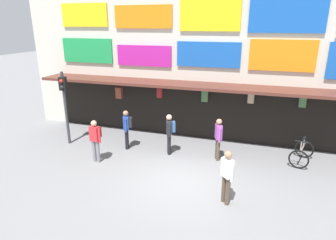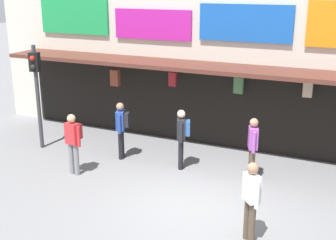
{
  "view_description": "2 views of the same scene",
  "coord_description": "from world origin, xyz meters",
  "px_view_note": "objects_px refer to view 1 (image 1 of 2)",
  "views": [
    {
      "loc": [
        2.21,
        -8.5,
        5.09
      ],
      "look_at": [
        -1.23,
        2.19,
        1.33
      ],
      "focal_mm": 30.88,
      "sensor_mm": 36.0,
      "label": 1
    },
    {
      "loc": [
        3.27,
        -8.57,
        4.93
      ],
      "look_at": [
        -1.61,
        2.17,
        1.24
      ],
      "focal_mm": 46.93,
      "sensor_mm": 36.0,
      "label": 2
    }
  ],
  "objects_px": {
    "pedestrian_in_red": "(127,127)",
    "pedestrian_in_purple": "(227,174)",
    "bicycle_parked": "(302,153)",
    "pedestrian_in_white": "(218,137)",
    "traffic_light_near": "(64,97)",
    "pedestrian_in_yellow": "(95,138)",
    "pedestrian_in_black": "(170,131)"
  },
  "relations": [
    {
      "from": "pedestrian_in_red",
      "to": "pedestrian_in_purple",
      "type": "height_order",
      "value": "same"
    },
    {
      "from": "bicycle_parked",
      "to": "pedestrian_in_white",
      "type": "height_order",
      "value": "pedestrian_in_white"
    },
    {
      "from": "traffic_light_near",
      "to": "pedestrian_in_yellow",
      "type": "bearing_deg",
      "value": -29.46
    },
    {
      "from": "pedestrian_in_purple",
      "to": "pedestrian_in_white",
      "type": "xyz_separation_m",
      "value": [
        -0.67,
        2.83,
        0.0
      ]
    },
    {
      "from": "traffic_light_near",
      "to": "pedestrian_in_white",
      "type": "relative_size",
      "value": 1.9
    },
    {
      "from": "pedestrian_in_black",
      "to": "pedestrian_in_white",
      "type": "xyz_separation_m",
      "value": [
        1.94,
        0.05,
        -0.04
      ]
    },
    {
      "from": "pedestrian_in_red",
      "to": "pedestrian_in_purple",
      "type": "relative_size",
      "value": 1.0
    },
    {
      "from": "pedestrian_in_black",
      "to": "pedestrian_in_white",
      "type": "relative_size",
      "value": 1.0
    },
    {
      "from": "pedestrian_in_yellow",
      "to": "traffic_light_near",
      "type": "bearing_deg",
      "value": 150.54
    },
    {
      "from": "pedestrian_in_black",
      "to": "pedestrian_in_red",
      "type": "bearing_deg",
      "value": -178.83
    },
    {
      "from": "bicycle_parked",
      "to": "pedestrian_in_yellow",
      "type": "bearing_deg",
      "value": -163.03
    },
    {
      "from": "traffic_light_near",
      "to": "pedestrian_in_black",
      "type": "relative_size",
      "value": 1.9
    },
    {
      "from": "traffic_light_near",
      "to": "pedestrian_in_white",
      "type": "bearing_deg",
      "value": 3.39
    },
    {
      "from": "traffic_light_near",
      "to": "pedestrian_in_red",
      "type": "height_order",
      "value": "traffic_light_near"
    },
    {
      "from": "pedestrian_in_black",
      "to": "pedestrian_in_red",
      "type": "height_order",
      "value": "same"
    },
    {
      "from": "pedestrian_in_yellow",
      "to": "bicycle_parked",
      "type": "bearing_deg",
      "value": 16.97
    },
    {
      "from": "pedestrian_in_black",
      "to": "pedestrian_in_yellow",
      "type": "height_order",
      "value": "same"
    },
    {
      "from": "pedestrian_in_red",
      "to": "pedestrian_in_purple",
      "type": "xyz_separation_m",
      "value": [
        4.49,
        -2.74,
        -0.04
      ]
    },
    {
      "from": "traffic_light_near",
      "to": "pedestrian_in_purple",
      "type": "xyz_separation_m",
      "value": [
        7.21,
        -2.44,
        -1.19
      ]
    },
    {
      "from": "pedestrian_in_purple",
      "to": "traffic_light_near",
      "type": "bearing_deg",
      "value": 161.3
    },
    {
      "from": "pedestrian_in_white",
      "to": "bicycle_parked",
      "type": "bearing_deg",
      "value": 12.64
    },
    {
      "from": "bicycle_parked",
      "to": "traffic_light_near",
      "type": "bearing_deg",
      "value": -173.59
    },
    {
      "from": "pedestrian_in_black",
      "to": "pedestrian_in_yellow",
      "type": "relative_size",
      "value": 1.0
    },
    {
      "from": "pedestrian_in_red",
      "to": "pedestrian_in_yellow",
      "type": "height_order",
      "value": "same"
    },
    {
      "from": "pedestrian_in_yellow",
      "to": "pedestrian_in_black",
      "type": "bearing_deg",
      "value": 32.03
    },
    {
      "from": "pedestrian_in_red",
      "to": "pedestrian_in_white",
      "type": "relative_size",
      "value": 1.0
    },
    {
      "from": "pedestrian_in_white",
      "to": "pedestrian_in_purple",
      "type": "bearing_deg",
      "value": -76.65
    },
    {
      "from": "pedestrian_in_black",
      "to": "pedestrian_in_yellow",
      "type": "distance_m",
      "value": 2.91
    },
    {
      "from": "pedestrian_in_purple",
      "to": "pedestrian_in_yellow",
      "type": "bearing_deg",
      "value": 166.33
    },
    {
      "from": "bicycle_parked",
      "to": "pedestrian_in_red",
      "type": "xyz_separation_m",
      "value": [
        -6.91,
        -0.79,
        0.59
      ]
    },
    {
      "from": "pedestrian_in_black",
      "to": "pedestrian_in_purple",
      "type": "xyz_separation_m",
      "value": [
        2.61,
        -2.78,
        -0.04
      ]
    },
    {
      "from": "bicycle_parked",
      "to": "pedestrian_in_black",
      "type": "relative_size",
      "value": 0.78
    }
  ]
}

